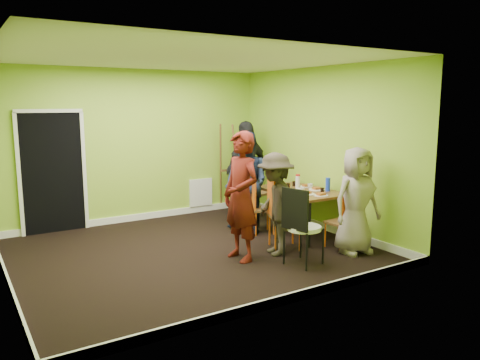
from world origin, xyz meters
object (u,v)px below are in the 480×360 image
object	(u,v)px
thermos	(298,183)
chair_bentwood	(301,223)
person_left_far	(246,183)
person_back_end	(247,168)
person_front_end	(356,201)
dining_table	(301,193)
orange_bottle	(289,186)
easel	(233,168)
chair_front_end	(343,218)
chair_left_far	(258,204)
person_standing	(241,196)
blue_bottle	(328,184)
chair_left_near	(279,210)
person_left_near	(276,204)
chair_back_end	(250,176)

from	to	relation	value
thermos	chair_bentwood	bearing A→B (deg)	-127.45
person_left_far	person_back_end	xyz separation A→B (m)	(0.77, 1.16, 0.06)
person_front_end	dining_table	bearing A→B (deg)	96.43
orange_bottle	easel	bearing A→B (deg)	89.74
dining_table	chair_front_end	world-z (taller)	chair_front_end
chair_bentwood	person_front_end	world-z (taller)	person_front_end
chair_left_far	person_standing	world-z (taller)	person_standing
person_standing	person_front_end	world-z (taller)	person_standing
chair_left_far	easel	bearing A→B (deg)	178.17
easel	person_front_end	size ratio (longest dim) A/B	1.15
easel	dining_table	bearing A→B (deg)	-88.06
easel	person_left_far	bearing A→B (deg)	-113.66
chair_bentwood	person_front_end	size ratio (longest dim) A/B	0.69
blue_bottle	chair_left_near	bearing A→B (deg)	-172.17
blue_bottle	person_left_near	size ratio (longest dim) A/B	0.15
thermos	orange_bottle	distance (m)	0.17
thermos	person_standing	distance (m)	1.69
chair_bentwood	chair_back_end	bearing A→B (deg)	146.76
chair_left_far	chair_left_near	world-z (taller)	chair_left_near
dining_table	easel	bearing A→B (deg)	91.94
person_front_end	easel	bearing A→B (deg)	97.07
chair_left_near	person_back_end	distance (m)	2.29
dining_table	blue_bottle	xyz separation A→B (m)	(0.30, -0.33, 0.17)
orange_bottle	chair_back_end	bearing A→B (deg)	90.30
dining_table	person_front_end	bearing A→B (deg)	-89.08
orange_bottle	person_left_far	world-z (taller)	person_left_far
chair_back_end	person_back_end	distance (m)	0.26
orange_bottle	person_standing	distance (m)	1.70
chair_bentwood	person_left_near	distance (m)	0.60
person_left_near	person_back_end	size ratio (longest dim) A/B	0.81
thermos	chair_back_end	bearing A→B (deg)	92.99
chair_bentwood	person_left_near	xyz separation A→B (m)	(0.01, 0.58, 0.15)
thermos	blue_bottle	xyz separation A→B (m)	(0.31, -0.40, -0.00)
chair_left_near	orange_bottle	world-z (taller)	chair_left_near
chair_front_end	chair_left_near	bearing A→B (deg)	141.88
chair_back_end	orange_bottle	size ratio (longest dim) A/B	13.14
dining_table	chair_bentwood	distance (m)	1.62
chair_back_end	person_front_end	xyz separation A→B (m)	(0.11, -2.67, -0.01)
chair_bentwood	person_back_end	distance (m)	3.08
chair_bentwood	orange_bottle	size ratio (longest dim) A/B	12.60
person_left_near	easel	bearing A→B (deg)	176.25
orange_bottle	person_back_end	xyz separation A→B (m)	(0.07, 1.43, 0.13)
chair_left_far	person_back_end	bearing A→B (deg)	170.15
chair_left_far	easel	world-z (taller)	easel
person_back_end	person_front_end	bearing A→B (deg)	76.88
dining_table	person_front_end	xyz separation A→B (m)	(0.02, -1.24, 0.09)
person_back_end	person_left_near	bearing A→B (deg)	52.76
person_standing	person_back_end	size ratio (longest dim) A/B	0.98
chair_left_far	person_left_far	xyz separation A→B (m)	(-0.16, 0.11, 0.36)
orange_bottle	chair_front_end	bearing A→B (deg)	-86.23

